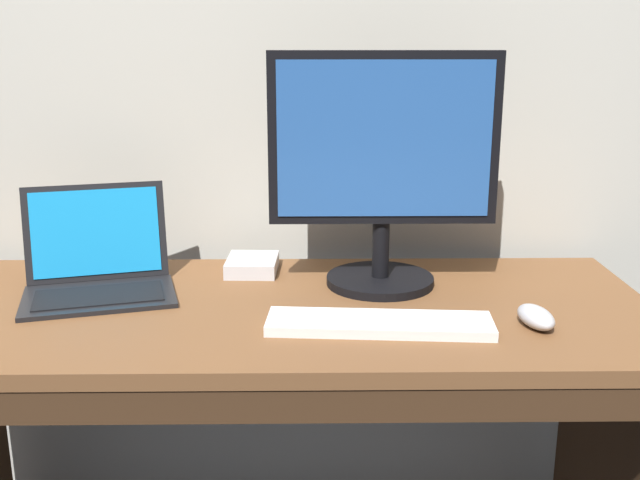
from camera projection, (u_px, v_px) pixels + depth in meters
name	position (u px, v px, depth m)	size (l,w,h in m)	color
desk	(278.00, 416.00, 1.62)	(1.58, 0.66, 0.79)	brown
laptop_black	(98.00, 271.00, 1.63)	(0.37, 0.33, 0.22)	black
external_monitor	(383.00, 166.00, 1.61)	(0.50, 0.24, 0.52)	black
wired_keyboard	(379.00, 323.00, 1.43)	(0.44, 0.15, 0.02)	white
computer_mouse	(536.00, 317.00, 1.44)	(0.06, 0.11, 0.04)	#B7B7BC
external_drive_box	(252.00, 265.00, 1.77)	(0.12, 0.14, 0.03)	silver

